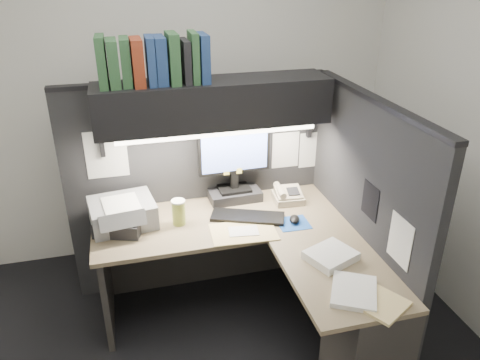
# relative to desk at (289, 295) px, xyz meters

# --- Properties ---
(floor) EXTENTS (3.50, 3.50, 0.00)m
(floor) POSITION_rel_desk_xyz_m (-0.43, 0.00, -0.44)
(floor) COLOR black
(floor) RESTS_ON ground
(wall_back) EXTENTS (3.50, 0.04, 2.70)m
(wall_back) POSITION_rel_desk_xyz_m (-0.43, 1.50, 0.91)
(wall_back) COLOR white
(wall_back) RESTS_ON floor
(partition_back) EXTENTS (1.90, 0.06, 1.60)m
(partition_back) POSITION_rel_desk_xyz_m (-0.40, 0.93, 0.36)
(partition_back) COLOR black
(partition_back) RESTS_ON floor
(partition_right) EXTENTS (0.06, 1.50, 1.60)m
(partition_right) POSITION_rel_desk_xyz_m (0.55, 0.18, 0.36)
(partition_right) COLOR black
(partition_right) RESTS_ON floor
(desk) EXTENTS (1.70, 1.53, 0.73)m
(desk) POSITION_rel_desk_xyz_m (0.00, 0.00, 0.00)
(desk) COLOR #7D6B4F
(desk) RESTS_ON floor
(overhead_shelf) EXTENTS (1.55, 0.34, 0.30)m
(overhead_shelf) POSITION_rel_desk_xyz_m (-0.30, 0.75, 1.06)
(overhead_shelf) COLOR black
(overhead_shelf) RESTS_ON partition_back
(task_light_tube) EXTENTS (1.32, 0.04, 0.04)m
(task_light_tube) POSITION_rel_desk_xyz_m (-0.30, 0.61, 0.89)
(task_light_tube) COLOR white
(task_light_tube) RESTS_ON overhead_shelf
(monitor) EXTENTS (0.53, 0.24, 0.57)m
(monitor) POSITION_rel_desk_xyz_m (-0.15, 0.82, 0.51)
(monitor) COLOR black
(monitor) RESTS_ON desk
(keyboard) EXTENTS (0.53, 0.34, 0.02)m
(keyboard) POSITION_rel_desk_xyz_m (-0.13, 0.51, 0.30)
(keyboard) COLOR black
(keyboard) RESTS_ON desk
(mousepad) EXTENTS (0.21, 0.20, 0.00)m
(mousepad) POSITION_rel_desk_xyz_m (0.15, 0.37, 0.29)
(mousepad) COLOR #1C499C
(mousepad) RESTS_ON desk
(mouse) EXTENTS (0.10, 0.13, 0.04)m
(mouse) POSITION_rel_desk_xyz_m (0.17, 0.38, 0.31)
(mouse) COLOR black
(mouse) RESTS_ON mousepad
(telephone) EXTENTS (0.22, 0.23, 0.08)m
(telephone) POSITION_rel_desk_xyz_m (0.23, 0.69, 0.33)
(telephone) COLOR tan
(telephone) RESTS_ON desk
(coffee_cup) EXTENTS (0.09, 0.09, 0.17)m
(coffee_cup) POSITION_rel_desk_xyz_m (-0.60, 0.56, 0.37)
(coffee_cup) COLOR #B5B849
(coffee_cup) RESTS_ON desk
(printer) EXTENTS (0.46, 0.41, 0.17)m
(printer) POSITION_rel_desk_xyz_m (-0.96, 0.66, 0.37)
(printer) COLOR gray
(printer) RESTS_ON desk
(notebook_stack) EXTENTS (0.36, 0.33, 0.09)m
(notebook_stack) POSITION_rel_desk_xyz_m (-0.99, 0.58, 0.33)
(notebook_stack) COLOR black
(notebook_stack) RESTS_ON desk
(open_folder) EXTENTS (0.45, 0.31, 0.01)m
(open_folder) POSITION_rel_desk_xyz_m (-0.20, 0.34, 0.29)
(open_folder) COLOR #DDC37C
(open_folder) RESTS_ON desk
(paper_stack_a) EXTENTS (0.34, 0.31, 0.05)m
(paper_stack_a) POSITION_rel_desk_xyz_m (0.22, -0.08, 0.31)
(paper_stack_a) COLOR white
(paper_stack_a) RESTS_ON desk
(paper_stack_b) EXTENTS (0.35, 0.37, 0.03)m
(paper_stack_b) POSITION_rel_desk_xyz_m (0.21, -0.41, 0.30)
(paper_stack_b) COLOR white
(paper_stack_b) RESTS_ON desk
(manila_stack) EXTENTS (0.36, 0.38, 0.02)m
(manila_stack) POSITION_rel_desk_xyz_m (0.29, -0.49, 0.30)
(manila_stack) COLOR #DDC37C
(manila_stack) RESTS_ON desk
(binder_row) EXTENTS (0.67, 0.25, 0.31)m
(binder_row) POSITION_rel_desk_xyz_m (-0.67, 0.75, 1.35)
(binder_row) COLOR #264C2A
(binder_row) RESTS_ON overhead_shelf
(pinned_papers) EXTENTS (1.76, 1.31, 0.51)m
(pinned_papers) POSITION_rel_desk_xyz_m (-0.00, 0.56, 0.61)
(pinned_papers) COLOR white
(pinned_papers) RESTS_ON partition_back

